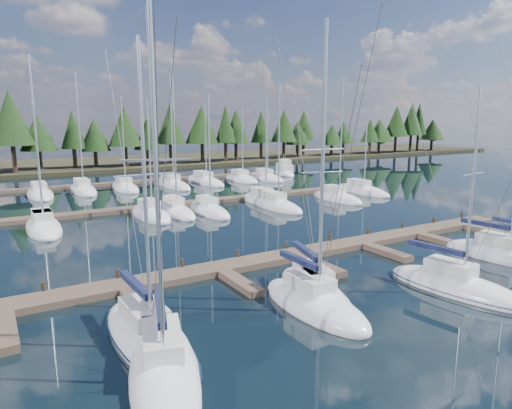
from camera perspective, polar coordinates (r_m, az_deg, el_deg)
ground at (r=42.36m, az=-4.67°, el=-2.40°), size 260.00×260.00×0.00m
far_shore at (r=99.17m, az=-20.24°, el=4.74°), size 220.00×30.00×0.60m
main_dock at (r=31.83m, az=5.50°, el=-6.51°), size 44.00×6.13×0.90m
back_docks at (r=60.21m, az=-12.95°, el=1.51°), size 50.00×21.80×0.40m
front_sailboat_0 at (r=18.59m, az=-11.44°, el=-19.63°), size 5.13×9.61×15.02m
front_sailboat_1 at (r=21.10m, az=-13.34°, el=-15.87°), size 3.03×9.08×13.50m
front_sailboat_2 at (r=24.06m, az=7.24°, el=-12.16°), size 2.82×7.73×14.84m
front_sailboat_3 at (r=25.40m, az=7.42°, el=-10.93°), size 4.55×8.69×12.60m
front_sailboat_4 at (r=28.42m, az=23.68°, el=-9.39°), size 3.84×8.78×12.19m
front_sailboat_5 at (r=36.04m, az=28.42°, el=-5.59°), size 3.65×8.46×12.85m
back_sailboat_rows at (r=56.43m, az=-10.57°, el=1.05°), size 46.29×31.92×16.30m
motor_yacht_right at (r=79.24m, az=3.58°, el=4.14°), size 5.76×8.90×4.22m
tree_line at (r=88.93m, az=-19.79°, el=8.86°), size 186.27×11.16×13.45m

